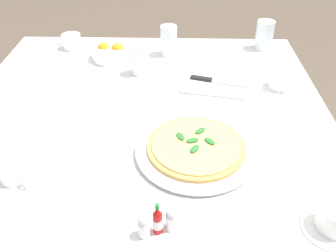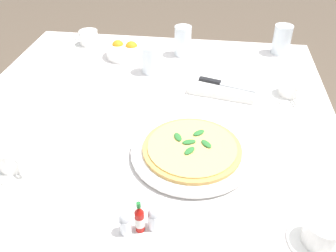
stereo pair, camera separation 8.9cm
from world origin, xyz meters
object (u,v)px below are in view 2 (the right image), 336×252
object	(u,v)px
water_glass_near_left	(151,61)
water_glass_left_edge	(282,41)
citrus_bowl	(125,50)
pizza	(192,148)
water_glass_near_right	(183,42)
napkin_folded	(223,87)
coffee_cup_right_edge	(291,89)
coffee_cup_far_right	(89,39)
dinner_knife	(224,84)
salt_shaker	(154,219)
coffee_cup_back_corner	(13,159)
pizza_plate	(192,152)
hot_sauce_bottle	(140,219)
pepper_shaker	(125,224)
coffee_cup_far_left	(323,234)

from	to	relation	value
water_glass_near_left	water_glass_left_edge	bearing A→B (deg)	25.04
water_glass_left_edge	citrus_bowl	bearing A→B (deg)	-169.64
pizza	citrus_bowl	distance (m)	0.64
water_glass_near_right	napkin_folded	size ratio (longest dim) A/B	0.48
coffee_cup_right_edge	water_glass_left_edge	distance (m)	0.33
pizza	water_glass_left_edge	xyz separation A→B (m)	(0.30, 0.67, 0.03)
coffee_cup_far_right	dinner_knife	size ratio (longest dim) A/B	0.69
pizza	water_glass_left_edge	size ratio (longest dim) A/B	2.27
water_glass_near_left	citrus_bowl	world-z (taller)	water_glass_near_left
dinner_knife	salt_shaker	xyz separation A→B (m)	(-0.14, -0.59, 0.00)
water_glass_near_left	citrus_bowl	size ratio (longest dim) A/B	0.67
pizza	water_glass_left_edge	bearing A→B (deg)	65.91
coffee_cup_back_corner	salt_shaker	world-z (taller)	coffee_cup_back_corner
coffee_cup_back_corner	water_glass_near_left	world-z (taller)	water_glass_near_left
pizza_plate	water_glass_left_edge	distance (m)	0.73
napkin_folded	hot_sauce_bottle	world-z (taller)	hot_sauce_bottle
dinner_knife	hot_sauce_bottle	xyz separation A→B (m)	(-0.17, -0.60, 0.01)
hot_sauce_bottle	salt_shaker	xyz separation A→B (m)	(0.03, 0.01, -0.01)
pizza	pepper_shaker	world-z (taller)	pepper_shaker
coffee_cup_back_corner	dinner_knife	world-z (taller)	coffee_cup_back_corner
coffee_cup_back_corner	water_glass_left_edge	xyz separation A→B (m)	(0.74, 0.78, 0.02)
napkin_folded	citrus_bowl	size ratio (longest dim) A/B	1.60
water_glass_left_edge	citrus_bowl	size ratio (longest dim) A/B	0.76
pizza_plate	coffee_cup_far_left	size ratio (longest dim) A/B	2.46
coffee_cup_far_left	salt_shaker	bearing A→B (deg)	-178.68
napkin_folded	salt_shaker	xyz separation A→B (m)	(-0.14, -0.59, 0.02)
pizza	napkin_folded	size ratio (longest dim) A/B	1.08
coffee_cup_right_edge	coffee_cup_far_right	size ratio (longest dim) A/B	0.99
pizza_plate	napkin_folded	size ratio (longest dim) A/B	1.33
water_glass_left_edge	pepper_shaker	size ratio (longest dim) A/B	2.03
coffee_cup_right_edge	water_glass_near_left	distance (m)	0.49
dinner_knife	coffee_cup_back_corner	bearing A→B (deg)	-122.55
coffee_cup_right_edge	napkin_folded	distance (m)	0.22
salt_shaker	coffee_cup_back_corner	bearing A→B (deg)	160.40
pizza	dinner_knife	size ratio (longest dim) A/B	1.34
pizza	salt_shaker	world-z (taller)	salt_shaker
water_glass_near_right	pepper_shaker	world-z (taller)	water_glass_near_right
water_glass_near_left	dinner_knife	bearing A→B (deg)	-19.50
dinner_knife	coffee_cup_far_left	bearing A→B (deg)	-54.55
salt_shaker	napkin_folded	bearing A→B (deg)	76.88
dinner_knife	pepper_shaker	distance (m)	0.64
coffee_cup_back_corner	water_glass_near_left	xyz separation A→B (m)	(0.25, 0.55, 0.02)
coffee_cup_right_edge	pepper_shaker	size ratio (longest dim) A/B	2.32
pizza_plate	water_glass_near_left	distance (m)	0.48
citrus_bowl	hot_sauce_bottle	xyz separation A→B (m)	(0.22, -0.81, 0.01)
dinner_knife	coffee_cup_right_edge	bearing A→B (deg)	14.00
water_glass_left_edge	water_glass_near_right	bearing A→B (deg)	-170.23
water_glass_left_edge	pepper_shaker	distance (m)	1.02
coffee_cup_far_left	dinner_knife	world-z (taller)	coffee_cup_far_left
coffee_cup_right_edge	napkin_folded	size ratio (longest dim) A/B	0.54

